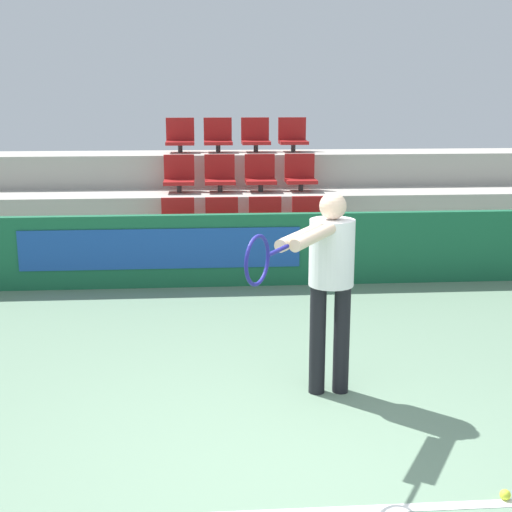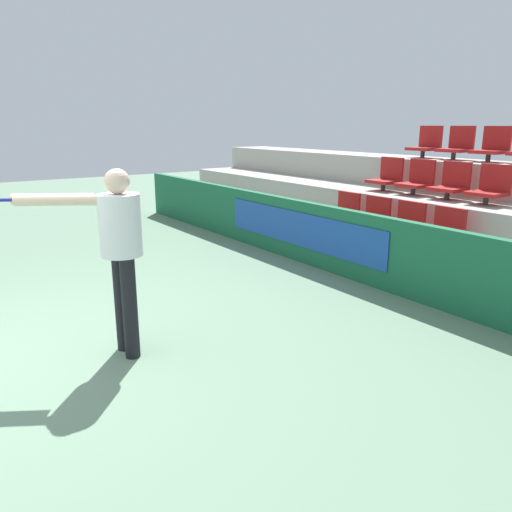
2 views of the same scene
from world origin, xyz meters
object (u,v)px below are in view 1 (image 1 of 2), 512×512
stadium_chair_0 (178,221)px  stadium_chair_9 (218,137)px  stadium_chair_8 (180,138)px  stadium_chair_5 (220,176)px  tennis_ball (505,495)px  stadium_chair_3 (309,220)px  stadium_chair_7 (300,175)px  stadium_chair_1 (222,221)px  stadium_chair_2 (266,220)px  stadium_chair_4 (179,176)px  tennis_player (328,271)px  stadium_chair_11 (293,137)px  stadium_chair_6 (260,176)px  stadium_chair_10 (256,137)px

stadium_chair_0 → stadium_chair_9: size_ratio=1.00×
stadium_chair_8 → stadium_chair_9: same height
stadium_chair_5 → tennis_ball: 6.73m
stadium_chair_9 → stadium_chair_3: bearing=-57.7°
stadium_chair_3 → stadium_chair_7: 1.04m
stadium_chair_1 → stadium_chair_3: (1.16, 0.00, 0.00)m
stadium_chair_1 → stadium_chair_2: bearing=0.0°
stadium_chair_1 → stadium_chair_2: size_ratio=1.00×
stadium_chair_8 → stadium_chair_4: bearing=-90.0°
stadium_chair_2 → stadium_chair_5: bearing=122.3°
stadium_chair_1 → stadium_chair_5: stadium_chair_5 is taller
stadium_chair_3 → stadium_chair_7: bearing=90.0°
stadium_chair_1 → stadium_chair_2: same height
stadium_chair_2 → tennis_player: tennis_player is taller
stadium_chair_3 → tennis_ball: bearing=-86.1°
stadium_chair_11 → tennis_player: size_ratio=0.32×
stadium_chair_3 → stadium_chair_6: size_ratio=1.00×
stadium_chair_11 → stadium_chair_1: bearing=-122.3°
stadium_chair_6 → tennis_player: tennis_player is taller
stadium_chair_11 → tennis_ball: size_ratio=7.84×
stadium_chair_6 → stadium_chair_11: stadium_chair_11 is taller
stadium_chair_10 → stadium_chair_11: 0.58m
stadium_chair_0 → stadium_chair_11: bearing=46.5°
stadium_chair_10 → stadium_chair_4: bearing=-141.6°
stadium_chair_6 → stadium_chair_8: bearing=141.6°
stadium_chair_3 → stadium_chair_6: bearing=122.3°
stadium_chair_4 → stadium_chair_9: (0.58, 0.92, 0.48)m
stadium_chair_9 → tennis_ball: bearing=-78.2°
stadium_chair_3 → tennis_ball: size_ratio=7.84×
stadium_chair_1 → stadium_chair_9: stadium_chair_9 is taller
stadium_chair_0 → tennis_ball: stadium_chair_0 is taller
stadium_chair_9 → stadium_chair_10: 0.58m
stadium_chair_7 → stadium_chair_4: bearing=180.0°
stadium_chair_3 → stadium_chair_6: stadium_chair_6 is taller
stadium_chair_3 → stadium_chair_11: bearing=90.0°
stadium_chair_5 → stadium_chair_6: same height
stadium_chair_2 → stadium_chair_6: stadium_chair_6 is taller
tennis_ball → tennis_player: bearing=118.0°
stadium_chair_3 → stadium_chair_8: bearing=133.5°
stadium_chair_4 → stadium_chair_2: bearing=-38.4°
stadium_chair_0 → stadium_chair_2: (1.16, 0.00, 0.00)m
stadium_chair_5 → stadium_chair_11: 1.55m
stadium_chair_3 → tennis_player: bearing=-96.5°
stadium_chair_0 → stadium_chair_11: size_ratio=1.00×
stadium_chair_1 → stadium_chair_7: bearing=38.4°
stadium_chair_1 → stadium_chair_6: bearing=57.7°
stadium_chair_10 → tennis_player: (0.13, -5.81, -0.63)m
stadium_chair_7 → stadium_chair_10: 1.19m
stadium_chair_0 → stadium_chair_11: 2.70m
stadium_chair_0 → stadium_chair_6: (1.16, 0.92, 0.48)m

